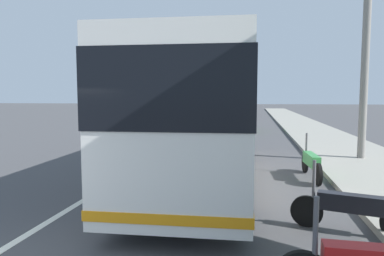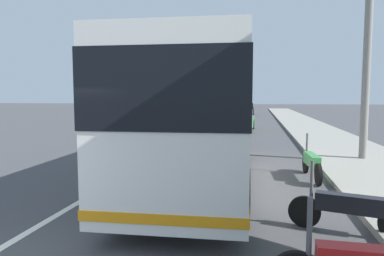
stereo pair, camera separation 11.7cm
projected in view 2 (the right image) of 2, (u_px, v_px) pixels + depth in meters
sidewalk_curb at (370, 164)px, 11.75m from camera, size 110.00×3.60×0.14m
lane_divider_line at (152, 159)px, 13.19m from camera, size 110.00×0.16×0.01m
coach_bus at (202, 110)px, 9.90m from camera, size 10.37×2.97×3.44m
motorcycle_far_end at (348, 209)px, 5.95m from camera, size 0.62×1.97×1.24m
motorcycle_mid_row at (312, 163)px, 9.98m from camera, size 2.23×0.33×1.25m
car_side_street at (240, 120)px, 24.16m from camera, size 4.40×2.00×1.47m
car_ahead_same_lane at (246, 109)px, 46.53m from camera, size 4.40×2.03×1.53m
car_far_distant at (209, 109)px, 46.41m from camera, size 4.40×1.99×1.52m
utility_pole at (366, 73)px, 12.30m from camera, size 0.27×0.27×6.39m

